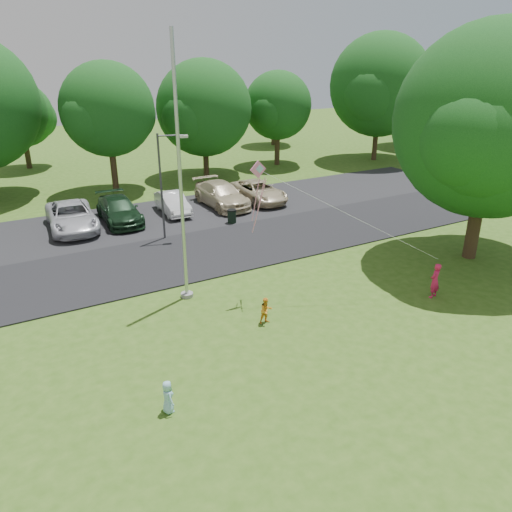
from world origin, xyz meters
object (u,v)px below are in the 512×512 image
flagpole (181,197)px  woman (435,281)px  child_blue (168,397)px  kite (263,182)px  child_yellow (266,311)px  big_tree (492,126)px  trash_can (232,217)px  street_lamp (165,177)px

flagpole → woman: bearing=-29.8°
child_blue → kite: 8.70m
child_yellow → kite: size_ratio=0.16×
big_tree → child_blue: big_tree is taller
trash_can → child_yellow: child_yellow is taller
street_lamp → trash_can: (4.04, 0.56, -2.89)m
big_tree → kite: big_tree is taller
big_tree → woman: (-4.74, -2.07, -5.47)m
flagpole → woman: size_ratio=6.83×
woman → child_blue: (-11.76, -1.31, -0.24)m
trash_can → street_lamp: bearing=-172.1°
street_lamp → woman: bearing=-43.5°
big_tree → child_blue: (-16.50, -3.38, -5.71)m
big_tree → kite: bearing=171.9°
child_blue → woman: bearing=-85.7°
child_yellow → kite: kite is taller
flagpole → street_lamp: bearing=75.5°
child_blue → kite: size_ratio=0.15×
street_lamp → kite: same height
trash_can → child_blue: (-8.90, -13.62, 0.07)m
street_lamp → woman: street_lamp is taller
trash_can → child_yellow: (-4.08, -10.75, 0.08)m
child_yellow → kite: 4.77m
big_tree → kite: (-10.66, 1.51, -1.50)m
flagpole → street_lamp: flagpole is taller
woman → child_yellow: (-6.94, 1.55, -0.23)m
flagpole → trash_can: flagpole is taller
flagpole → big_tree: (13.39, -2.88, 2.03)m
flagpole → kite: (2.73, -1.37, 0.54)m
woman → child_yellow: bearing=-27.3°
flagpole → street_lamp: (1.76, 6.80, -0.85)m
trash_can → flagpole: bearing=-128.2°
big_tree → child_yellow: size_ratio=10.60×
trash_can → woman: 12.64m
street_lamp → big_tree: bearing=-23.7°
flagpole → woman: (8.65, -4.95, -3.43)m
street_lamp → trash_can: 5.00m
flagpole → big_tree: bearing=-12.1°
child_yellow → woman: bearing=-11.1°
child_yellow → child_blue: bearing=-147.7°
trash_can → kite: size_ratio=0.13×
flagpole → child_blue: flagpole is taller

